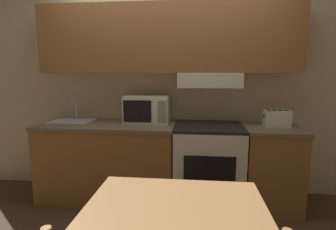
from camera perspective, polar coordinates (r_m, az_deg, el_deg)
ground_plane at (r=3.49m, az=0.13°, el=-15.45°), size 16.00×16.00×0.00m
wall_back at (r=3.09m, az=0.25°, el=10.89°), size 5.25×0.38×2.55m
lower_counter_main at (r=3.16m, az=-12.77°, el=-9.66°), size 1.53×0.65×0.89m
lower_counter_right_stub at (r=3.12m, az=21.21°, el=-10.36°), size 0.59×0.65×0.89m
stove_range at (r=3.01m, az=8.65°, el=-10.53°), size 0.74×0.64×0.89m
microwave at (r=3.02m, az=-4.52°, el=1.29°), size 0.50×0.36×0.31m
toaster at (r=3.02m, az=22.61°, el=-0.68°), size 0.27×0.16×0.18m
sink_basin at (r=3.21m, az=-20.29°, el=-1.26°), size 0.47×0.35×0.23m
dining_table at (r=1.50m, az=1.54°, el=-23.76°), size 0.95×0.75×0.77m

